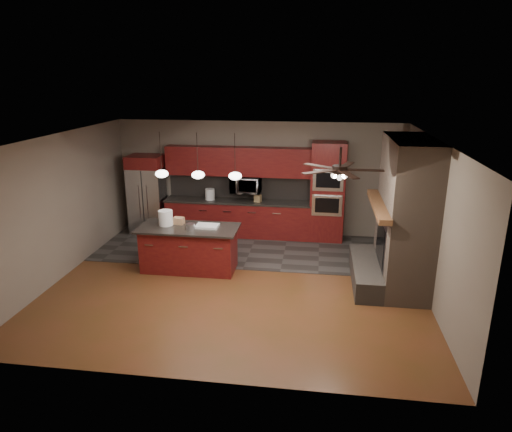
% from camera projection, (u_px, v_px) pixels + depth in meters
% --- Properties ---
extents(ground, '(7.00, 7.00, 0.00)m').
position_uv_depth(ground, '(238.00, 282.00, 8.87)').
color(ground, brown).
rests_on(ground, ground).
extents(ceiling, '(7.00, 6.00, 0.02)m').
position_uv_depth(ceiling, '(236.00, 138.00, 8.03)').
color(ceiling, white).
rests_on(ceiling, back_wall).
extents(back_wall, '(7.00, 0.02, 2.80)m').
position_uv_depth(back_wall, '(258.00, 179.00, 11.29)').
color(back_wall, slate).
rests_on(back_wall, ground).
extents(right_wall, '(0.02, 6.00, 2.80)m').
position_uv_depth(right_wall, '(433.00, 222.00, 7.99)').
color(right_wall, slate).
rests_on(right_wall, ground).
extents(left_wall, '(0.02, 6.00, 2.80)m').
position_uv_depth(left_wall, '(61.00, 207.00, 8.91)').
color(left_wall, slate).
rests_on(left_wall, ground).
extents(slate_tile_patch, '(7.00, 2.40, 0.01)m').
position_uv_depth(slate_tile_patch, '(251.00, 249.00, 10.57)').
color(slate_tile_patch, '#383532').
rests_on(slate_tile_patch, ground).
extents(fireplace_column, '(1.30, 2.10, 2.80)m').
position_uv_depth(fireplace_column, '(402.00, 219.00, 8.46)').
color(fireplace_column, '#766254').
rests_on(fireplace_column, ground).
extents(back_cabinetry, '(3.59, 0.64, 2.20)m').
position_uv_depth(back_cabinetry, '(238.00, 200.00, 11.26)').
color(back_cabinetry, maroon).
rests_on(back_cabinetry, ground).
extents(oven_tower, '(0.80, 0.63, 2.38)m').
position_uv_depth(oven_tower, '(327.00, 192.00, 10.83)').
color(oven_tower, maroon).
rests_on(oven_tower, ground).
extents(microwave, '(0.73, 0.41, 0.50)m').
position_uv_depth(microwave, '(246.00, 184.00, 11.12)').
color(microwave, silver).
rests_on(microwave, back_cabinetry).
extents(refrigerator, '(0.84, 0.75, 1.98)m').
position_uv_depth(refrigerator, '(148.00, 195.00, 11.41)').
color(refrigerator, silver).
rests_on(refrigerator, ground).
extents(kitchen_island, '(2.03, 0.92, 0.92)m').
position_uv_depth(kitchen_island, '(189.00, 248.00, 9.34)').
color(kitchen_island, maroon).
rests_on(kitchen_island, ground).
extents(white_bucket, '(0.30, 0.30, 0.31)m').
position_uv_depth(white_bucket, '(166.00, 218.00, 9.29)').
color(white_bucket, white).
rests_on(white_bucket, kitchen_island).
extents(paint_can, '(0.20, 0.20, 0.12)m').
position_uv_depth(paint_can, '(191.00, 227.00, 9.06)').
color(paint_can, '#BABABF').
rests_on(paint_can, kitchen_island).
extents(paint_tray, '(0.47, 0.33, 0.05)m').
position_uv_depth(paint_tray, '(207.00, 226.00, 9.20)').
color(paint_tray, silver).
rests_on(paint_tray, kitchen_island).
extents(cardboard_box, '(0.24, 0.19, 0.14)m').
position_uv_depth(cardboard_box, '(179.00, 221.00, 9.39)').
color(cardboard_box, tan).
rests_on(cardboard_box, kitchen_island).
extents(counter_bucket, '(0.27, 0.27, 0.27)m').
position_uv_depth(counter_bucket, '(210.00, 194.00, 11.27)').
color(counter_bucket, silver).
rests_on(counter_bucket, back_cabinetry).
extents(counter_box, '(0.19, 0.17, 0.18)m').
position_uv_depth(counter_box, '(258.00, 198.00, 11.07)').
color(counter_box, olive).
rests_on(counter_box, back_cabinetry).
extents(pendant_left, '(0.26, 0.26, 0.92)m').
position_uv_depth(pendant_left, '(162.00, 174.00, 9.16)').
color(pendant_left, black).
rests_on(pendant_left, ceiling).
extents(pendant_center, '(0.26, 0.26, 0.92)m').
position_uv_depth(pendant_center, '(198.00, 175.00, 9.06)').
color(pendant_center, black).
rests_on(pendant_center, ceiling).
extents(pendant_right, '(0.26, 0.26, 0.92)m').
position_uv_depth(pendant_right, '(235.00, 176.00, 8.96)').
color(pendant_right, black).
rests_on(pendant_right, ceiling).
extents(ceiling_fan, '(1.27, 1.33, 0.41)m').
position_uv_depth(ceiling_fan, '(340.00, 169.00, 7.14)').
color(ceiling_fan, black).
rests_on(ceiling_fan, ceiling).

